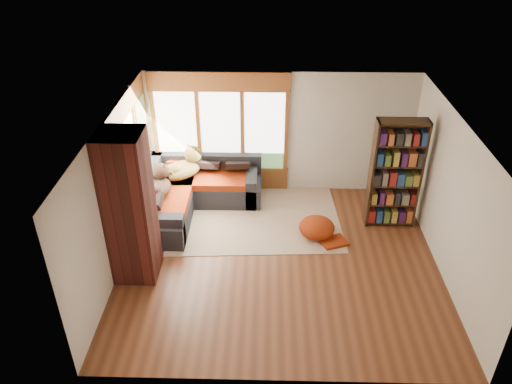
% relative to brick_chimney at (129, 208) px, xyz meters
% --- Properties ---
extents(floor, '(5.50, 5.50, 0.00)m').
position_rel_brick_chimney_xyz_m(floor, '(2.40, 0.35, -1.30)').
color(floor, '#552B17').
rests_on(floor, ground).
extents(ceiling, '(5.50, 5.50, 0.00)m').
position_rel_brick_chimney_xyz_m(ceiling, '(2.40, 0.35, 1.30)').
color(ceiling, white).
extents(wall_back, '(5.50, 0.04, 2.60)m').
position_rel_brick_chimney_xyz_m(wall_back, '(2.40, 2.85, 0.00)').
color(wall_back, silver).
rests_on(wall_back, ground).
extents(wall_front, '(5.50, 0.04, 2.60)m').
position_rel_brick_chimney_xyz_m(wall_front, '(2.40, -2.15, 0.00)').
color(wall_front, silver).
rests_on(wall_front, ground).
extents(wall_left, '(0.04, 5.00, 2.60)m').
position_rel_brick_chimney_xyz_m(wall_left, '(-0.35, 0.35, 0.00)').
color(wall_left, silver).
rests_on(wall_left, ground).
extents(wall_right, '(0.04, 5.00, 2.60)m').
position_rel_brick_chimney_xyz_m(wall_right, '(5.15, 0.35, 0.00)').
color(wall_right, silver).
rests_on(wall_right, ground).
extents(windows_back, '(2.82, 0.10, 1.90)m').
position_rel_brick_chimney_xyz_m(windows_back, '(1.20, 2.82, 0.05)').
color(windows_back, brown).
rests_on(windows_back, wall_back).
extents(windows_left, '(0.10, 2.62, 1.90)m').
position_rel_brick_chimney_xyz_m(windows_left, '(-0.32, 1.55, 0.05)').
color(windows_left, brown).
rests_on(windows_left, wall_left).
extents(roller_blind, '(0.03, 0.72, 0.90)m').
position_rel_brick_chimney_xyz_m(roller_blind, '(-0.29, 2.38, 0.45)').
color(roller_blind, '#738C58').
rests_on(roller_blind, wall_left).
extents(brick_chimney, '(0.70, 0.70, 2.60)m').
position_rel_brick_chimney_xyz_m(brick_chimney, '(0.00, 0.00, 0.00)').
color(brick_chimney, '#471914').
rests_on(brick_chimney, ground).
extents(sectional_sofa, '(2.20, 2.20, 0.80)m').
position_rel_brick_chimney_xyz_m(sectional_sofa, '(0.45, 2.05, -1.00)').
color(sectional_sofa, black).
rests_on(sectional_sofa, ground).
extents(area_rug, '(3.45, 2.71, 0.01)m').
position_rel_brick_chimney_xyz_m(area_rug, '(1.93, 1.75, -1.29)').
color(area_rug, beige).
rests_on(area_rug, ground).
extents(bookshelf, '(0.93, 0.31, 2.17)m').
position_rel_brick_chimney_xyz_m(bookshelf, '(4.54, 1.58, -0.22)').
color(bookshelf, '#341F11').
rests_on(bookshelf, ground).
extents(pouf, '(0.81, 0.81, 0.36)m').
position_rel_brick_chimney_xyz_m(pouf, '(3.11, 1.12, -1.11)').
color(pouf, '#962806').
rests_on(pouf, area_rug).
extents(dog_tan, '(1.00, 1.01, 0.50)m').
position_rel_brick_chimney_xyz_m(dog_tan, '(0.49, 2.33, -0.51)').
color(dog_tan, brown).
rests_on(dog_tan, sectional_sofa).
extents(dog_brindle, '(0.64, 0.91, 0.46)m').
position_rel_brick_chimney_xyz_m(dog_brindle, '(0.08, 1.60, -0.53)').
color(dog_brindle, black).
rests_on(dog_brindle, sectional_sofa).
extents(throw_pillows, '(1.98, 1.68, 0.45)m').
position_rel_brick_chimney_xyz_m(throw_pillows, '(0.48, 2.20, -0.51)').
color(throw_pillows, black).
rests_on(throw_pillows, sectional_sofa).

